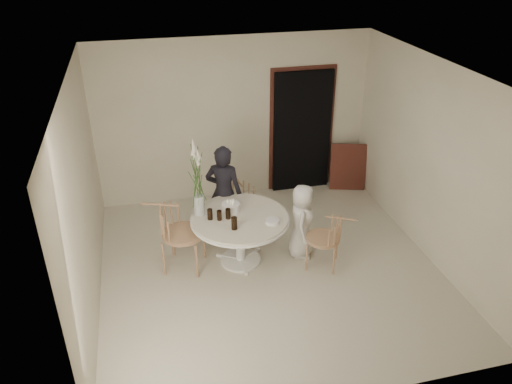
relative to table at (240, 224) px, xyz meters
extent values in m
plane|color=beige|center=(0.35, -0.25, -0.62)|extent=(4.50, 4.50, 0.00)
plane|color=silver|center=(0.35, -0.25, 2.08)|extent=(4.50, 4.50, 0.00)
plane|color=beige|center=(0.35, 2.00, 0.73)|extent=(4.50, 0.00, 4.50)
plane|color=beige|center=(0.35, -2.50, 0.73)|extent=(4.50, 0.00, 4.50)
plane|color=beige|center=(-1.90, -0.25, 0.73)|extent=(0.00, 4.50, 4.50)
plane|color=beige|center=(2.60, -0.25, 0.73)|extent=(0.00, 4.50, 4.50)
cube|color=black|center=(1.50, 1.94, 0.43)|extent=(1.00, 0.10, 2.10)
cube|color=#5B271F|center=(1.50, 1.98, 0.49)|extent=(1.12, 0.03, 2.22)
cylinder|color=white|center=(0.00, 0.00, -0.60)|extent=(0.56, 0.56, 0.04)
cylinder|color=white|center=(0.00, 0.00, -0.27)|extent=(0.12, 0.12, 0.65)
cylinder|color=white|center=(0.00, 0.00, 0.07)|extent=(1.33, 1.33, 0.03)
cylinder|color=silver|center=(0.00, 0.00, 0.09)|extent=(1.30, 1.30, 0.04)
cube|color=#5B271F|center=(2.30, 1.70, -0.21)|extent=(0.65, 0.35, 0.82)
cylinder|color=tan|center=(0.03, 0.48, -0.41)|extent=(0.03, 0.03, 0.42)
cylinder|color=tan|center=(0.40, 0.53, -0.41)|extent=(0.03, 0.03, 0.42)
cylinder|color=tan|center=(-0.02, 0.85, -0.41)|extent=(0.03, 0.03, 0.42)
cylinder|color=tan|center=(0.36, 0.90, -0.41)|extent=(0.03, 0.03, 0.42)
cylinder|color=tan|center=(0.19, 0.69, -0.18)|extent=(0.47, 0.47, 0.05)
cylinder|color=tan|center=(0.99, -0.09, -0.41)|extent=(0.03, 0.03, 0.41)
cylinder|color=tan|center=(0.82, -0.42, -0.41)|extent=(0.03, 0.03, 0.41)
cylinder|color=tan|center=(1.32, -0.26, -0.41)|extent=(0.03, 0.03, 0.41)
cylinder|color=tan|center=(1.15, -0.59, -0.41)|extent=(0.03, 0.03, 0.41)
cylinder|color=tan|center=(1.07, -0.34, -0.18)|extent=(0.46, 0.46, 0.05)
cylinder|color=tan|center=(-0.64, -0.21, -0.36)|extent=(0.03, 0.03, 0.51)
cylinder|color=tan|center=(-0.48, 0.21, -0.36)|extent=(0.03, 0.03, 0.51)
cylinder|color=tan|center=(-1.06, -0.06, -0.36)|extent=(0.03, 0.03, 0.51)
cylinder|color=tan|center=(-0.90, 0.37, -0.36)|extent=(0.03, 0.03, 0.51)
cylinder|color=tan|center=(-0.77, 0.08, -0.09)|extent=(0.56, 0.56, 0.06)
imported|color=black|center=(-0.09, 0.69, 0.12)|extent=(0.63, 0.54, 1.47)
imported|color=silver|center=(0.87, -0.03, -0.07)|extent=(0.51, 0.62, 1.10)
cylinder|color=white|center=(-0.09, 0.17, 0.17)|extent=(0.25, 0.25, 0.12)
cylinder|color=#F4E49A|center=(-0.09, 0.17, 0.26)|extent=(0.01, 0.01, 0.05)
cylinder|color=#F4E49A|center=(-0.05, 0.20, 0.26)|extent=(0.01, 0.01, 0.05)
cylinder|color=#F4E49A|center=(-0.13, 0.19, 0.26)|extent=(0.01, 0.01, 0.05)
cylinder|color=#F4E49A|center=(-0.07, 0.13, 0.26)|extent=(0.01, 0.01, 0.05)
cylinder|color=black|center=(-0.28, -0.02, 0.18)|extent=(0.08, 0.08, 0.14)
cylinder|color=black|center=(-0.13, -0.28, 0.20)|extent=(0.09, 0.09, 0.17)
cylinder|color=black|center=(-0.40, 0.03, 0.19)|extent=(0.08, 0.08, 0.15)
cylinder|color=black|center=(-0.16, -0.01, 0.19)|extent=(0.08, 0.08, 0.15)
cylinder|color=white|center=(0.38, -0.26, 0.14)|extent=(0.20, 0.20, 0.05)
cylinder|color=silver|center=(-0.51, 0.20, 0.25)|extent=(0.15, 0.15, 0.28)
cylinder|color=#3A622A|center=(-0.49, 0.21, 0.60)|extent=(0.01, 0.01, 0.69)
cone|color=beige|center=(-0.49, 0.21, 0.95)|extent=(0.07, 0.07, 0.18)
cylinder|color=#3A622A|center=(-0.51, 0.23, 0.63)|extent=(0.01, 0.01, 0.75)
cone|color=beige|center=(-0.51, 0.23, 1.01)|extent=(0.07, 0.07, 0.18)
cylinder|color=#3A622A|center=(-0.54, 0.22, 0.66)|extent=(0.01, 0.01, 0.81)
cone|color=beige|center=(-0.54, 0.22, 1.07)|extent=(0.07, 0.07, 0.18)
cylinder|color=#3A622A|center=(-0.54, 0.19, 0.69)|extent=(0.01, 0.01, 0.87)
cone|color=beige|center=(-0.54, 0.19, 1.13)|extent=(0.07, 0.07, 0.18)
cylinder|color=#3A622A|center=(-0.52, 0.17, 0.60)|extent=(0.01, 0.01, 0.69)
cone|color=beige|center=(-0.52, 0.17, 0.95)|extent=(0.07, 0.07, 0.18)
cylinder|color=#3A622A|center=(-0.49, 0.18, 0.63)|extent=(0.01, 0.01, 0.75)
cone|color=beige|center=(-0.49, 0.18, 1.01)|extent=(0.07, 0.07, 0.18)
camera|label=1|loc=(-1.14, -5.58, 3.58)|focal=35.00mm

